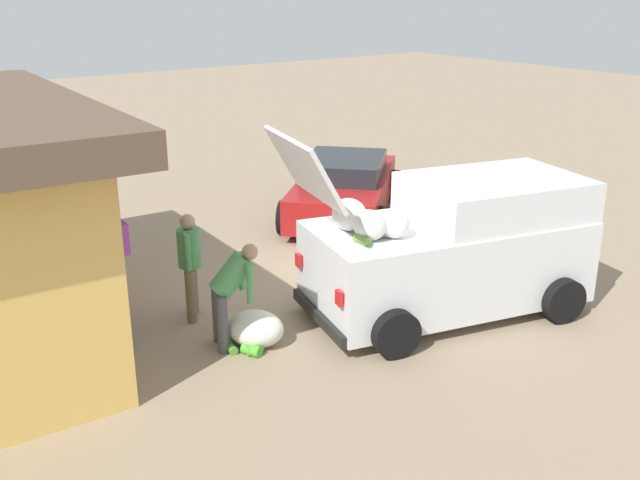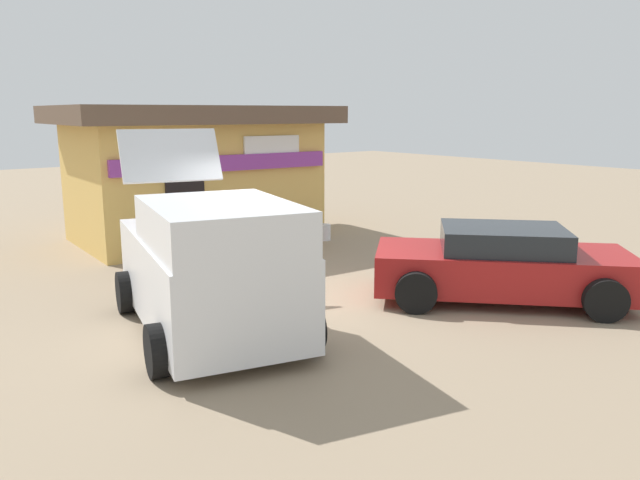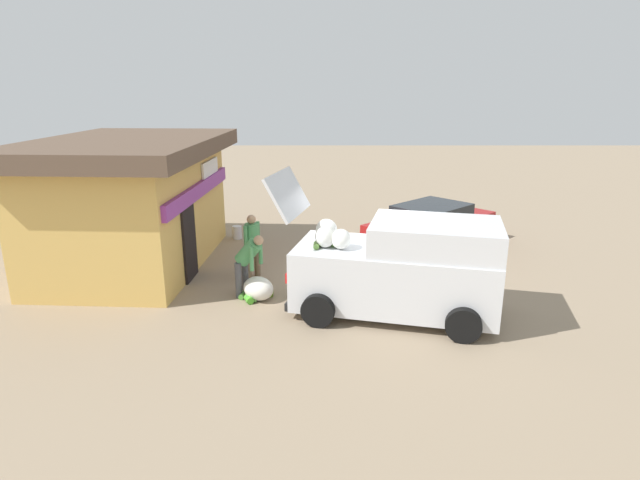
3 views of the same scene
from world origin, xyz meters
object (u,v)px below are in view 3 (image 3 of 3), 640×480
object	(u,v)px
storefront_bar	(132,200)
vendor_standing	(252,242)
customer_bending	(248,259)
unloaded_banana_pile	(258,289)
parked_sedan	(431,226)
paint_bucket	(237,232)
delivery_van	(401,268)

from	to	relation	value
storefront_bar	vendor_standing	world-z (taller)	storefront_bar
customer_bending	unloaded_banana_pile	world-z (taller)	customer_bending
parked_sedan	paint_bucket	bearing A→B (deg)	82.08
unloaded_banana_pile	paint_bucket	distance (m)	4.93
vendor_standing	paint_bucket	size ratio (longest dim) A/B	4.00
delivery_van	paint_bucket	distance (m)	7.00
paint_bucket	vendor_standing	bearing A→B (deg)	-164.86
parked_sedan	paint_bucket	xyz separation A→B (m)	(0.81, 5.84, -0.41)
customer_bending	paint_bucket	size ratio (longest dim) A/B	3.59
parked_sedan	customer_bending	distance (m)	6.15
storefront_bar	paint_bucket	distance (m)	3.63
storefront_bar	parked_sedan	size ratio (longest dim) A/B	1.55
customer_bending	unloaded_banana_pile	size ratio (longest dim) A/B	1.47
storefront_bar	vendor_standing	bearing A→B (deg)	-108.25
parked_sedan	customer_bending	bearing A→B (deg)	127.63
storefront_bar	unloaded_banana_pile	xyz separation A→B (m)	(-2.39, -3.47, -1.49)
vendor_standing	customer_bending	world-z (taller)	vendor_standing
delivery_van	paint_bucket	size ratio (longest dim) A/B	12.12
parked_sedan	vendor_standing	size ratio (longest dim) A/B	2.67
vendor_standing	parked_sedan	bearing A→B (deg)	-61.81
delivery_van	unloaded_banana_pile	size ratio (longest dim) A/B	4.96
storefront_bar	parked_sedan	xyz separation A→B (m)	(1.58, -8.11, -1.11)
parked_sedan	vendor_standing	bearing A→B (deg)	118.19
paint_bucket	customer_bending	bearing A→B (deg)	-167.97
parked_sedan	unloaded_banana_pile	distance (m)	6.12
vendor_standing	unloaded_banana_pile	distance (m)	1.53
vendor_standing	unloaded_banana_pile	world-z (taller)	vendor_standing
parked_sedan	unloaded_banana_pile	size ratio (longest dim) A/B	4.38
customer_bending	paint_bucket	xyz separation A→B (m)	(4.57, 0.97, -0.67)
delivery_van	customer_bending	xyz separation A→B (m)	(0.94, 3.27, -0.14)
customer_bending	delivery_van	bearing A→B (deg)	-106.13
unloaded_banana_pile	vendor_standing	bearing A→B (deg)	11.26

